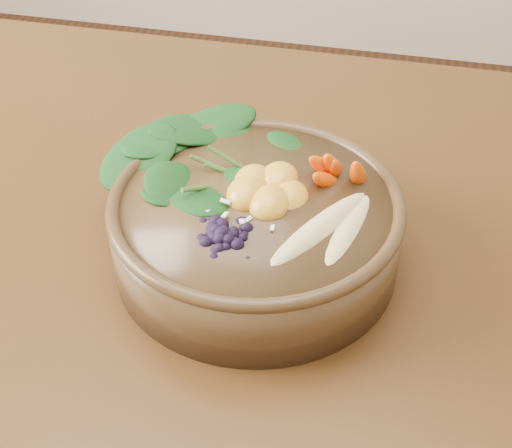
{
  "coord_description": "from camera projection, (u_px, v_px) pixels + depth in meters",
  "views": [
    {
      "loc": [
        0.35,
        -0.68,
        1.32
      ],
      "look_at": [
        0.21,
        -0.09,
        0.8
      ],
      "focal_mm": 50.0,
      "sensor_mm": 36.0,
      "label": 1
    }
  ],
  "objects": [
    {
      "name": "carrot_cluster",
      "position": [
        343.0,
        144.0,
        0.78
      ],
      "size": [
        0.09,
        0.09,
        0.09
      ],
      "primitive_type": null,
      "rotation": [
        0.0,
        0.0,
        -0.33
      ],
      "color": "#FF4B00",
      "rests_on": "stoneware_bowl"
    },
    {
      "name": "coconut_flakes",
      "position": [
        247.0,
        209.0,
        0.76
      ],
      "size": [
        0.12,
        0.11,
        0.01
      ],
      "primitive_type": null,
      "rotation": [
        0.0,
        0.0,
        -0.33
      ],
      "color": "white",
      "rests_on": "stoneware_bowl"
    },
    {
      "name": "banana_halves",
      "position": [
        335.0,
        216.0,
        0.73
      ],
      "size": [
        0.12,
        0.17,
        0.03
      ],
      "rotation": [
        0.0,
        0.0,
        -0.33
      ],
      "color": "#E0CC84",
      "rests_on": "stoneware_bowl"
    },
    {
      "name": "blueberry_pile",
      "position": [
        223.0,
        219.0,
        0.72
      ],
      "size": [
        0.18,
        0.16,
        0.04
      ],
      "primitive_type": null,
      "rotation": [
        0.0,
        0.0,
        -0.33
      ],
      "color": "black",
      "rests_on": "stoneware_bowl"
    },
    {
      "name": "kale_heap",
      "position": [
        250.0,
        139.0,
        0.82
      ],
      "size": [
        0.26,
        0.25,
        0.05
      ],
      "primitive_type": null,
      "rotation": [
        0.0,
        0.0,
        -0.33
      ],
      "color": "#144715",
      "rests_on": "stoneware_bowl"
    },
    {
      "name": "dining_table",
      "position": [
        123.0,
        243.0,
        0.99
      ],
      "size": [
        1.6,
        0.9,
        0.75
      ],
      "color": "#331C0C",
      "rests_on": "ground"
    },
    {
      "name": "mandarin_cluster",
      "position": [
        268.0,
        179.0,
        0.77
      ],
      "size": [
        0.12,
        0.13,
        0.04
      ],
      "primitive_type": null,
      "rotation": [
        0.0,
        0.0,
        -0.33
      ],
      "color": "gold",
      "rests_on": "stoneware_bowl"
    },
    {
      "name": "stoneware_bowl",
      "position": [
        256.0,
        231.0,
        0.8
      ],
      "size": [
        0.41,
        0.41,
        0.09
      ],
      "primitive_type": "cylinder",
      "rotation": [
        0.0,
        0.0,
        -0.33
      ],
      "color": "#4B351C",
      "rests_on": "dining_table"
    }
  ]
}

